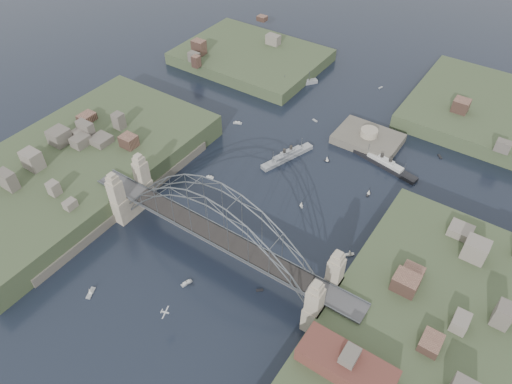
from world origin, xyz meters
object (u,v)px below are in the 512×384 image
object	(u,v)px
wharf_shed	(347,365)
fort_island	(367,143)
bridge	(216,225)
ocean_liner	(385,164)
naval_cruiser_near	(287,156)
naval_cruiser_far	(296,83)

from	to	relation	value
wharf_shed	fort_island	bearing A→B (deg)	110.85
bridge	ocean_liner	size ratio (longest dim) A/B	3.55
naval_cruiser_near	ocean_liner	distance (m)	32.34
bridge	naval_cruiser_far	xyz separation A→B (m)	(-28.24, 89.04, -11.37)
fort_island	naval_cruiser_far	xyz separation A→B (m)	(-40.24, 19.04, 1.29)
wharf_shed	naval_cruiser_far	size ratio (longest dim) A/B	1.26
naval_cruiser_far	ocean_liner	distance (m)	57.66
naval_cruiser_near	naval_cruiser_far	world-z (taller)	naval_cruiser_near
bridge	naval_cruiser_near	xyz separation A→B (m)	(-6.61, 46.47, -11.36)
fort_island	wharf_shed	world-z (taller)	wharf_shed
bridge	wharf_shed	xyz separation A→B (m)	(44.00, -14.00, -2.32)
ocean_liner	bridge	bearing A→B (deg)	-109.97
fort_island	ocean_liner	world-z (taller)	fort_island
bridge	naval_cruiser_near	size ratio (longest dim) A/B	4.10
wharf_shed	naval_cruiser_far	world-z (taller)	wharf_shed
naval_cruiser_far	wharf_shed	bearing A→B (deg)	-54.97
naval_cruiser_far	ocean_liner	size ratio (longest dim) A/B	0.67
wharf_shed	naval_cruiser_far	bearing A→B (deg)	125.03
wharf_shed	ocean_liner	bearing A→B (deg)	106.17
fort_island	wharf_shed	distance (m)	90.48
naval_cruiser_near	fort_island	bearing A→B (deg)	51.66
fort_island	naval_cruiser_near	bearing A→B (deg)	-128.34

